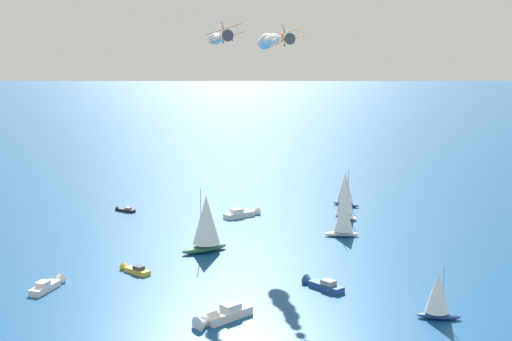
% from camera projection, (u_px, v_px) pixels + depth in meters
% --- Properties ---
extents(ground_plane, '(2000.00, 2000.00, 0.00)m').
position_uv_depth(ground_plane, '(255.00, 250.00, 150.19)').
color(ground_plane, navy).
extents(sailboat_near_centre, '(4.56, 7.09, 8.81)m').
position_uv_depth(sailboat_near_centre, '(438.00, 294.00, 111.19)').
color(sailboat_near_centre, '#23478C').
rests_on(sailboat_near_centre, ground_plane).
extents(motorboat_far_port, '(2.06, 5.86, 1.67)m').
position_uv_depth(motorboat_far_port, '(125.00, 210.00, 186.46)').
color(motorboat_far_port, black).
rests_on(motorboat_far_port, ground_plane).
extents(motorboat_far_stbd, '(5.64, 8.61, 2.47)m').
position_uv_depth(motorboat_far_stbd, '(321.00, 285.00, 126.16)').
color(motorboat_far_stbd, '#23478C').
rests_on(motorboat_far_stbd, ground_plane).
extents(sailboat_inshore, '(5.57, 8.40, 10.43)m').
position_uv_depth(sailboat_inshore, '(345.00, 189.00, 192.54)').
color(sailboat_inshore, '#23478C').
rests_on(sailboat_inshore, ground_plane).
extents(sailboat_offshore, '(10.41, 8.47, 13.60)m').
position_uv_depth(sailboat_offshore, '(206.00, 223.00, 148.31)').
color(sailboat_offshore, '#33704C').
rests_on(sailboat_offshore, ground_plane).
extents(motorboat_trailing, '(10.70, 6.64, 3.04)m').
position_uv_depth(motorboat_trailing, '(221.00, 316.00, 110.62)').
color(motorboat_trailing, white).
rests_on(motorboat_trailing, ground_plane).
extents(motorboat_ahead, '(8.63, 2.92, 2.46)m').
position_uv_depth(motorboat_ahead, '(49.00, 285.00, 125.81)').
color(motorboat_ahead, white).
rests_on(motorboat_ahead, ground_plane).
extents(sailboat_mid_cluster, '(6.56, 8.03, 10.51)m').
position_uv_depth(sailboat_mid_cluster, '(345.00, 200.00, 178.50)').
color(sailboat_mid_cluster, white).
rests_on(sailboat_mid_cluster, ground_plane).
extents(sailboat_outer_ring_a, '(5.61, 8.22, 10.25)m').
position_uv_depth(sailboat_outer_ring_a, '(343.00, 216.00, 160.76)').
color(sailboat_outer_ring_a, white).
rests_on(sailboat_outer_ring_a, ground_plane).
extents(motorboat_outer_ring_b, '(10.03, 7.31, 2.93)m').
position_uv_depth(motorboat_outer_ring_b, '(243.00, 214.00, 180.79)').
color(motorboat_outer_ring_b, white).
rests_on(motorboat_outer_ring_b, ground_plane).
extents(motorboat_outer_ring_c, '(3.84, 7.22, 2.03)m').
position_uv_depth(motorboat_outer_ring_c, '(134.00, 270.00, 135.12)').
color(motorboat_outer_ring_c, gold).
rests_on(motorboat_outer_ring_c, ground_plane).
extents(biplane_lead, '(7.04, 6.96, 3.95)m').
position_uv_depth(biplane_lead, '(287.00, 38.00, 143.49)').
color(biplane_lead, orange).
extents(wingwalker_lead, '(0.61, 0.89, 1.77)m').
position_uv_depth(wingwalker_lead, '(283.00, 28.00, 143.02)').
color(wingwalker_lead, white).
extents(smoke_trail_lead, '(21.30, 14.92, 4.59)m').
position_uv_depth(smoke_trail_lead, '(269.00, 41.00, 163.36)').
color(smoke_trail_lead, white).
extents(biplane_wingman, '(7.04, 6.96, 3.95)m').
position_uv_depth(biplane_wingman, '(226.00, 35.00, 137.97)').
color(biplane_wingman, orange).
extents(wingwalker_wingman, '(0.85, 1.29, 1.51)m').
position_uv_depth(wingwalker_wingman, '(222.00, 24.00, 137.51)').
color(wingwalker_wingman, white).
extents(smoke_trail_wingman, '(15.87, 10.87, 3.34)m').
position_uv_depth(smoke_trail_wingman, '(217.00, 38.00, 153.14)').
color(smoke_trail_wingman, white).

